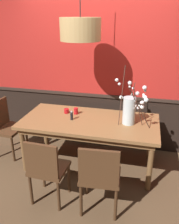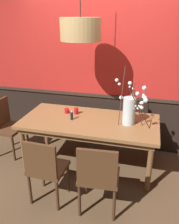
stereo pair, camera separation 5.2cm
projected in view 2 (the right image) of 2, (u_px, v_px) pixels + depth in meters
ground_plane at (90, 163)px, 3.65m from camera, size 24.00×24.00×0.00m
back_wall at (101, 64)px, 3.74m from camera, size 4.47×0.14×2.84m
dining_table at (90, 125)px, 3.40m from camera, size 1.95×0.94×0.74m
chair_far_side_left at (86, 110)px, 4.30m from camera, size 0.44×0.46×0.94m
chair_head_west_end at (6, 124)px, 3.78m from camera, size 0.41×0.48×0.91m
chair_near_side_left at (46, 167)px, 2.73m from camera, size 0.43×0.41×0.87m
chair_far_side_right at (119, 112)px, 4.17m from camera, size 0.42×0.40×0.95m
chair_near_side_right at (98, 175)px, 2.58m from camera, size 0.48×0.46×0.90m
vase_with_blossoms at (130, 110)px, 3.16m from camera, size 0.50×0.49×0.79m
candle_holder_nearer_center at (67, 111)px, 3.59m from camera, size 0.08×0.08×0.07m
candle_holder_nearer_edge at (76, 111)px, 3.56m from camera, size 0.07×0.07×0.10m
condiment_bottle at (72, 116)px, 3.36m from camera, size 0.04×0.04×0.13m
pendant_lamp at (81, 29)px, 2.99m from camera, size 0.53×0.53×1.02m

